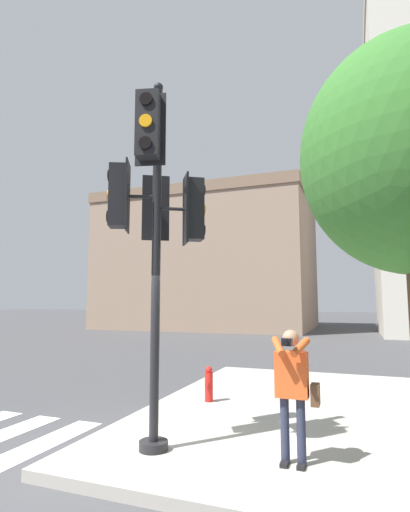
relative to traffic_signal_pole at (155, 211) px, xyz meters
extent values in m
plane|color=#424244|center=(-0.65, -0.60, -3.44)|extent=(160.00, 160.00, 0.00)
cube|color=#ADA89E|center=(2.85, 2.90, -3.37)|extent=(8.00, 8.00, 0.15)
cube|color=silver|center=(-1.85, -0.37, -3.44)|extent=(0.49, 3.09, 0.01)
cylinder|color=black|center=(0.03, 0.00, -3.23)|extent=(0.39, 0.39, 0.12)
cylinder|color=black|center=(0.03, 0.00, -0.67)|extent=(0.13, 0.13, 5.00)
sphere|color=black|center=(0.03, 0.00, 1.87)|extent=(0.14, 0.14, 0.14)
cylinder|color=black|center=(-0.09, 0.21, 0.14)|extent=(0.23, 0.34, 0.05)
cube|color=black|center=(-0.24, 0.48, 0.14)|extent=(0.38, 0.36, 0.90)
cube|color=black|center=(-0.18, 0.36, 0.14)|extent=(0.38, 0.23, 1.02)
cylinder|color=black|center=(-0.31, 0.59, 0.44)|extent=(0.16, 0.11, 0.17)
cylinder|color=orange|center=(-0.31, 0.59, 0.14)|extent=(0.16, 0.11, 0.17)
cylinder|color=black|center=(-0.31, 0.59, -0.16)|extent=(0.16, 0.11, 0.17)
cylinder|color=black|center=(0.09, -0.24, 1.03)|extent=(0.14, 0.37, 0.05)
cube|color=black|center=(0.17, -0.54, 1.03)|extent=(0.35, 0.31, 0.90)
cube|color=black|center=(0.13, -0.41, 1.03)|extent=(0.41, 0.13, 1.02)
cylinder|color=black|center=(0.20, -0.67, 1.33)|extent=(0.17, 0.07, 0.17)
cylinder|color=orange|center=(0.20, -0.67, 1.03)|extent=(0.17, 0.07, 0.17)
cylinder|color=black|center=(0.20, -0.67, 0.73)|extent=(0.17, 0.07, 0.17)
cylinder|color=black|center=(-0.19, -0.11, 0.20)|extent=(0.35, 0.20, 0.05)
cube|color=black|center=(-0.47, -0.23, 0.20)|extent=(0.34, 0.37, 0.90)
cube|color=black|center=(-0.35, -0.18, 0.20)|extent=(0.20, 0.39, 1.02)
cylinder|color=black|center=(-0.59, -0.29, 0.50)|extent=(0.10, 0.17, 0.17)
cylinder|color=orange|center=(-0.59, -0.29, 0.20)|extent=(0.10, 0.17, 0.17)
cylinder|color=black|center=(-0.59, -0.29, -0.10)|extent=(0.10, 0.17, 0.17)
cylinder|color=black|center=(0.24, 0.13, 0.03)|extent=(0.34, 0.24, 0.05)
cube|color=black|center=(0.50, 0.29, 0.03)|extent=(0.36, 0.38, 0.90)
cube|color=black|center=(0.39, 0.22, 0.03)|extent=(0.25, 0.37, 1.02)
cylinder|color=black|center=(0.61, 0.37, 0.33)|extent=(0.12, 0.16, 0.17)
cylinder|color=orange|center=(0.61, 0.37, 0.03)|extent=(0.12, 0.16, 0.17)
cylinder|color=black|center=(0.61, 0.37, -0.27)|extent=(0.12, 0.16, 0.17)
cube|color=black|center=(1.77, 0.13, -3.27)|extent=(0.09, 0.24, 0.05)
cube|color=black|center=(1.97, 0.13, -3.27)|extent=(0.09, 0.24, 0.05)
cylinder|color=#282D42|center=(1.77, 0.19, -2.89)|extent=(0.11, 0.11, 0.80)
cylinder|color=#282D42|center=(1.97, 0.19, -2.89)|extent=(0.11, 0.11, 0.80)
cube|color=#E55623|center=(1.87, 0.19, -2.21)|extent=(0.40, 0.22, 0.56)
sphere|color=tan|center=(1.87, 0.19, -1.77)|extent=(0.21, 0.21, 0.21)
cube|color=black|center=(1.87, -0.12, -1.79)|extent=(0.12, 0.10, 0.09)
cylinder|color=black|center=(1.87, -0.19, -1.79)|extent=(0.06, 0.08, 0.06)
cylinder|color=#E55623|center=(1.73, 0.05, -1.86)|extent=(0.23, 0.35, 0.23)
cylinder|color=#E55623|center=(2.00, 0.05, -1.86)|extent=(0.23, 0.35, 0.23)
cube|color=brown|center=(2.15, 0.21, -2.44)|extent=(0.10, 0.20, 0.26)
cylinder|color=red|center=(-0.17, 2.72, -3.01)|extent=(0.16, 0.16, 0.57)
sphere|color=red|center=(-0.17, 2.72, -2.67)|extent=(0.15, 0.15, 0.15)
cylinder|color=red|center=(-0.17, 2.61, -2.94)|extent=(0.07, 0.06, 0.07)
cube|color=gray|center=(-8.65, 26.48, 1.50)|extent=(16.23, 11.56, 9.88)
cube|color=#7A604C|center=(-8.65, 26.48, 6.84)|extent=(16.43, 11.76, 0.80)
camera|label=1|loc=(2.66, -5.01, -1.30)|focal=28.00mm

